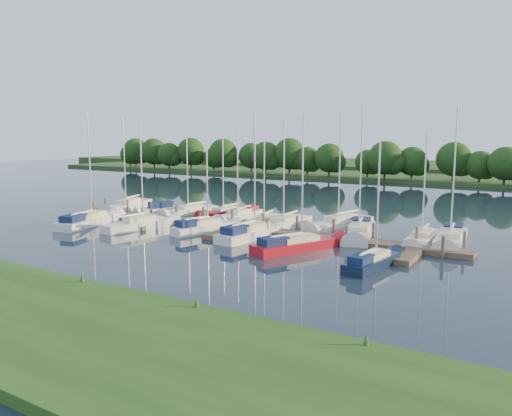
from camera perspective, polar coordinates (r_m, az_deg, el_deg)
The scene contains 23 objects.
ground at distance 39.46m, azimuth -8.23°, elevation -4.42°, with size 260.00×260.00×0.00m, color black.
dock at distance 45.16m, azimuth -2.33°, elevation -2.46°, with size 40.00×6.00×0.40m.
mooring_pilings at distance 46.01m, azimuth -1.56°, elevation -1.74°, with size 38.24×2.84×2.00m.
far_shore at distance 107.79m, azimuth 18.04°, elevation 3.50°, with size 180.00×30.00×0.60m, color #1E3B17.
distant_hill at distance 132.17m, azimuth 20.57°, elevation 4.37°, with size 220.00×40.00×1.40m, color #3A5525.
treeline at distance 94.70m, azimuth 17.09°, elevation 5.18°, with size 144.08×9.48×8.15m.
sailboat_n_0 at distance 60.50m, azimuth -14.48°, elevation 0.12°, with size 3.98×8.84×11.26m.
motorboat at distance 56.83m, azimuth -11.01°, elevation -0.22°, with size 3.05×5.41×1.60m.
sailboat_n_2 at distance 55.77m, azimuth -7.58°, elevation -0.38°, with size 3.05×7.28×9.20m.
sailboat_n_3 at distance 54.19m, azimuth -3.59°, elevation -0.58°, with size 2.60×7.44×9.34m.
sailboat_n_4 at distance 52.04m, azimuth -1.86°, elevation -0.89°, with size 1.83×7.37×9.39m.
sailboat_n_5 at distance 47.97m, azimuth 1.04°, elevation -1.72°, with size 2.83×7.27×9.26m.
sailboat_n_6 at distance 46.81m, azimuth 3.31°, elevation -1.98°, with size 2.06×8.33×10.70m.
sailboat_n_7 at distance 47.42m, azimuth 9.59°, elevation -1.94°, with size 3.83×8.62×11.05m.
sailboat_n_8 at distance 44.23m, azimuth 11.71°, elevation -2.71°, with size 4.15×9.34×11.64m.
sailboat_n_9 at distance 42.65m, azimuth 18.49°, elevation -3.43°, with size 1.82×7.17×9.26m.
sailboat_n_10 at distance 43.34m, azimuth 21.35°, elevation -3.34°, with size 2.85×9.02×11.27m.
sailboat_s_0 at distance 51.05m, azimuth -18.49°, elevation -1.47°, with size 3.91×9.00×11.45m.
sailboat_s_1 at distance 47.64m, azimuth -13.04°, elevation -1.99°, with size 3.17×7.95×10.26m.
sailboat_s_2 at distance 44.90m, azimuth -5.97°, elevation -2.37°, with size 3.23×6.99×9.20m.
sailboat_s_3 at distance 42.14m, azimuth -0.53°, elevation -3.03°, with size 2.72×8.28×10.67m.
sailboat_s_4 at distance 37.99m, azimuth 4.73°, elevation -4.35°, with size 4.84×8.00×10.51m.
sailboat_s_5 at distance 33.94m, azimuth 13.26°, elevation -6.10°, with size 2.35×6.66×8.56m.
Camera 1 is at (24.59, -29.62, 8.67)m, focal length 35.00 mm.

